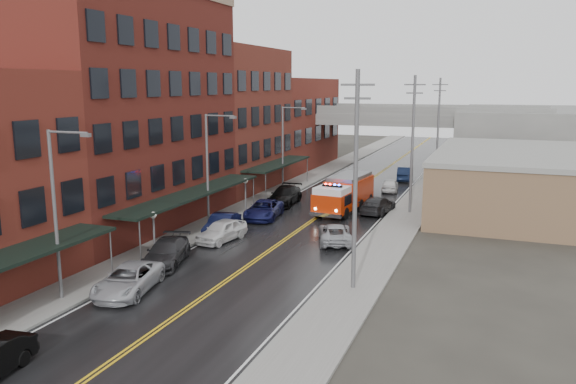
% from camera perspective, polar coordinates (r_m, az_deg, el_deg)
% --- Properties ---
extents(road, '(11.00, 160.00, 0.02)m').
position_cam_1_polar(road, '(47.55, 2.70, -2.77)').
color(road, black).
rests_on(road, ground).
extents(sidewalk_left, '(3.00, 160.00, 0.15)m').
position_cam_1_polar(sidewalk_left, '(50.22, -5.24, -1.99)').
color(sidewalk_left, slate).
rests_on(sidewalk_left, ground).
extents(sidewalk_right, '(3.00, 160.00, 0.15)m').
position_cam_1_polar(sidewalk_right, '(45.86, 11.41, -3.41)').
color(sidewalk_right, slate).
rests_on(sidewalk_right, ground).
extents(curb_left, '(0.30, 160.00, 0.15)m').
position_cam_1_polar(curb_left, '(49.54, -3.53, -2.15)').
color(curb_left, gray).
rests_on(curb_left, ground).
extents(curb_right, '(0.30, 160.00, 0.15)m').
position_cam_1_polar(curb_right, '(46.14, 9.39, -3.25)').
color(curb_right, gray).
rests_on(curb_right, ground).
extents(brick_building_b, '(9.00, 20.00, 18.00)m').
position_cam_1_polar(brick_building_b, '(46.19, -16.09, 7.70)').
color(brick_building_b, '#5C1918').
rests_on(brick_building_b, ground).
extents(brick_building_c, '(9.00, 15.00, 15.00)m').
position_cam_1_polar(brick_building_c, '(61.16, -6.10, 7.33)').
color(brick_building_c, maroon).
rests_on(brick_building_c, ground).
extents(brick_building_far, '(9.00, 20.00, 12.00)m').
position_cam_1_polar(brick_building_far, '(77.23, -0.16, 7.00)').
color(brick_building_far, maroon).
rests_on(brick_building_far, ground).
extents(tan_building, '(14.00, 22.00, 5.00)m').
position_cam_1_polar(tan_building, '(54.64, 22.32, 0.87)').
color(tan_building, brown).
rests_on(tan_building, ground).
extents(right_far_block, '(18.00, 30.00, 8.00)m').
position_cam_1_polar(right_far_block, '(84.31, 23.37, 5.07)').
color(right_far_block, slate).
rests_on(right_far_block, ground).
extents(awning_1, '(2.60, 18.00, 3.09)m').
position_cam_1_polar(awning_1, '(43.69, -9.57, -0.13)').
color(awning_1, black).
rests_on(awning_1, ground).
extents(awning_2, '(2.60, 13.00, 3.09)m').
position_cam_1_polar(awning_2, '(59.22, -0.99, 2.88)').
color(awning_2, black).
rests_on(awning_2, ground).
extents(globe_lamp_1, '(0.44, 0.44, 3.12)m').
position_cam_1_polar(globe_lamp_1, '(37.49, -13.50, -3.17)').
color(globe_lamp_1, '#59595B').
rests_on(globe_lamp_1, ground).
extents(globe_lamp_2, '(0.44, 0.44, 3.12)m').
position_cam_1_polar(globe_lamp_2, '(49.39, -4.35, 0.46)').
color(globe_lamp_2, '#59595B').
rests_on(globe_lamp_2, ground).
extents(street_lamp_0, '(2.64, 0.22, 9.00)m').
position_cam_1_polar(street_lamp_0, '(30.89, -22.32, -1.21)').
color(street_lamp_0, '#59595B').
rests_on(street_lamp_0, ground).
extents(street_lamp_1, '(2.64, 0.22, 9.00)m').
position_cam_1_polar(street_lamp_1, '(43.72, -7.93, 2.84)').
color(street_lamp_1, '#59595B').
rests_on(street_lamp_1, ground).
extents(street_lamp_2, '(2.64, 0.22, 9.00)m').
position_cam_1_polar(street_lamp_2, '(58.15, -0.32, 4.92)').
color(street_lamp_2, '#59595B').
rests_on(street_lamp_2, ground).
extents(utility_pole_0, '(1.80, 0.24, 12.00)m').
position_cam_1_polar(utility_pole_0, '(30.20, 6.87, 1.44)').
color(utility_pole_0, '#59595B').
rests_on(utility_pole_0, ground).
extents(utility_pole_1, '(1.80, 0.24, 12.00)m').
position_cam_1_polar(utility_pole_1, '(49.68, 12.53, 4.94)').
color(utility_pole_1, '#59595B').
rests_on(utility_pole_1, ground).
extents(utility_pole_2, '(1.80, 0.24, 12.00)m').
position_cam_1_polar(utility_pole_2, '(69.46, 15.01, 6.45)').
color(utility_pole_2, '#59595B').
rests_on(utility_pole_2, ground).
extents(overpass, '(40.00, 10.00, 7.50)m').
position_cam_1_polar(overpass, '(77.44, 10.22, 6.83)').
color(overpass, slate).
rests_on(overpass, ground).
extents(fire_truck, '(4.10, 8.86, 3.15)m').
position_cam_1_polar(fire_truck, '(50.29, 5.72, -0.08)').
color(fire_truck, '#BA2808').
rests_on(fire_truck, ground).
extents(parked_car_left_2, '(3.51, 5.73, 1.48)m').
position_cam_1_polar(parked_car_left_2, '(32.18, -15.93, -8.55)').
color(parked_car_left_2, '#A9ABB1').
rests_on(parked_car_left_2, ground).
extents(parked_car_left_3, '(3.54, 5.68, 1.54)m').
position_cam_1_polar(parked_car_left_3, '(36.52, -12.25, -6.00)').
color(parked_car_left_3, '#252527').
rests_on(parked_car_left_3, ground).
extents(parked_car_left_4, '(2.53, 4.85, 1.57)m').
position_cam_1_polar(parked_car_left_4, '(41.06, -6.75, -3.92)').
color(parked_car_left_4, silver).
rests_on(parked_car_left_4, ground).
extents(parked_car_left_5, '(2.33, 4.94, 1.57)m').
position_cam_1_polar(parked_car_left_5, '(42.81, -6.73, -3.31)').
color(parked_car_left_5, black).
rests_on(parked_car_left_5, ground).
extents(parked_car_left_6, '(3.29, 5.77, 1.52)m').
position_cam_1_polar(parked_car_left_6, '(47.71, -2.48, -1.80)').
color(parked_car_left_6, '#121546').
rests_on(parked_car_left_6, ground).
extents(parked_car_left_7, '(2.79, 5.90, 1.66)m').
position_cam_1_polar(parked_car_left_7, '(53.29, -0.34, -0.37)').
color(parked_car_left_7, black).
rests_on(parked_car_left_7, ground).
extents(parked_car_right_0, '(3.76, 5.39, 1.37)m').
position_cam_1_polar(parked_car_right_0, '(40.61, 4.80, -4.20)').
color(parked_car_right_0, '#97999E').
rests_on(parked_car_right_0, ground).
extents(parked_car_right_1, '(2.64, 5.37, 1.50)m').
position_cam_1_polar(parked_car_right_1, '(50.22, 9.10, -1.29)').
color(parked_car_right_1, black).
rests_on(parked_car_right_1, ground).
extents(parked_car_right_2, '(2.12, 4.23, 1.38)m').
position_cam_1_polar(parked_car_right_2, '(60.57, 10.33, 0.69)').
color(parked_car_right_2, silver).
rests_on(parked_car_right_2, ground).
extents(parked_car_right_3, '(2.42, 5.26, 1.67)m').
position_cam_1_polar(parked_car_right_3, '(67.73, 11.81, 1.82)').
color(parked_car_right_3, black).
rests_on(parked_car_right_3, ground).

